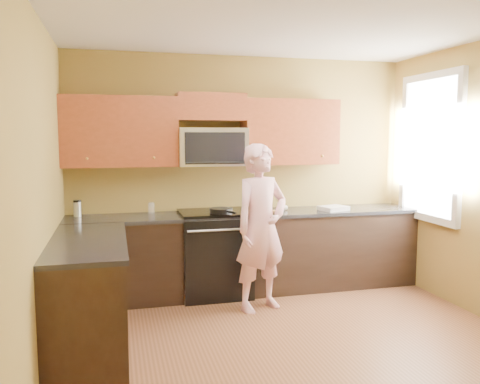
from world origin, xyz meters
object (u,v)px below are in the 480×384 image
object	(u,v)px
stove	(214,253)
butter_tub	(262,213)
travel_mug	(78,217)
frying_pan	(221,213)
microwave	(212,166)
woman	(261,228)

from	to	relation	value
stove	butter_tub	world-z (taller)	butter_tub
travel_mug	stove	bearing A→B (deg)	-7.33
frying_pan	butter_tub	bearing A→B (deg)	-15.94
microwave	stove	bearing A→B (deg)	-90.00
butter_tub	microwave	bearing A→B (deg)	157.21
woman	travel_mug	distance (m)	1.98
microwave	frying_pan	bearing A→B (deg)	-80.15
microwave	frying_pan	size ratio (longest dim) A/B	1.74
woman	butter_tub	bearing A→B (deg)	49.90
microwave	butter_tub	xyz separation A→B (m)	(0.53, -0.22, -0.53)
woman	butter_tub	distance (m)	0.50
stove	travel_mug	bearing A→B (deg)	172.67
stove	frying_pan	bearing A→B (deg)	-72.03
woman	butter_tub	xyz separation A→B (m)	(0.16, 0.47, 0.07)
travel_mug	microwave	bearing A→B (deg)	-2.45
woman	stove	bearing A→B (deg)	101.75
stove	butter_tub	distance (m)	0.70
butter_tub	travel_mug	distance (m)	2.01
woman	butter_tub	world-z (taller)	woman
woman	travel_mug	world-z (taller)	woman
microwave	butter_tub	world-z (taller)	microwave
travel_mug	woman	bearing A→B (deg)	-22.46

